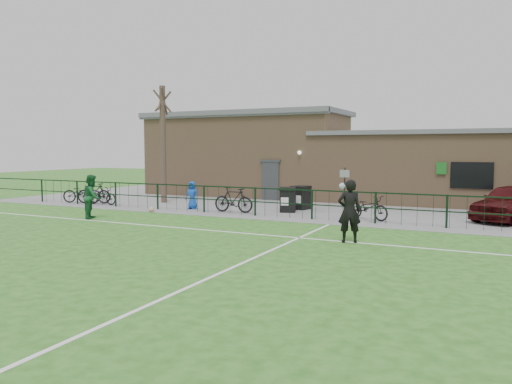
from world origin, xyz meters
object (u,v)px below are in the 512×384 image
at_px(bare_tree, 163,145).
at_px(bicycle_a, 82,193).
at_px(bicycle_b, 94,193).
at_px(bicycle_d, 233,200).
at_px(wheelie_bin_right, 301,199).
at_px(bicycle_e, 368,207).
at_px(sign_post, 345,192).
at_px(car_maroon, 511,202).
at_px(bicycle_c, 102,195).
at_px(wheelie_bin_left, 288,201).
at_px(ball_ground, 152,210).
at_px(spectator_child, 192,195).
at_px(outfield_player, 92,197).

distance_m(bare_tree, bicycle_a, 4.88).
relative_size(bicycle_b, bicycle_d, 0.97).
distance_m(wheelie_bin_right, bicycle_e, 4.10).
distance_m(sign_post, bicycle_a, 13.65).
bearing_deg(car_maroon, bicycle_b, -147.89).
relative_size(bare_tree, bicycle_c, 3.47).
distance_m(wheelie_bin_left, bicycle_b, 10.26).
bearing_deg(sign_post, wheelie_bin_left, 175.18).
xyz_separation_m(bicycle_b, ball_ground, (4.79, -1.50, -0.45)).
bearing_deg(spectator_child, outfield_player, -119.64).
bearing_deg(car_maroon, spectator_child, -145.79).
distance_m(wheelie_bin_left, ball_ground, 6.04).
bearing_deg(spectator_child, car_maroon, 4.29).
bearing_deg(bare_tree, bicycle_e, -8.41).
bearing_deg(bicycle_e, outfield_player, 136.38).
bearing_deg(sign_post, bicycle_a, -175.93).
bearing_deg(car_maroon, wheelie_bin_left, -146.96).
height_order(spectator_child, ball_ground, spectator_child).
bearing_deg(ball_ground, bare_tree, 118.47).
bearing_deg(bicycle_c, bare_tree, -46.74).
xyz_separation_m(bicycle_a, bicycle_b, (0.80, 0.02, 0.03)).
bearing_deg(bicycle_b, wheelie_bin_right, -93.89).
bearing_deg(bicycle_e, wheelie_bin_left, 100.20).
bearing_deg(bicycle_c, bicycle_a, 82.26).
xyz_separation_m(wheelie_bin_right, outfield_player, (-6.54, -6.36, 0.37)).
height_order(bicycle_a, outfield_player, outfield_player).
xyz_separation_m(bicycle_b, spectator_child, (5.78, 0.25, 0.10)).
distance_m(wheelie_bin_left, spectator_child, 4.51).
height_order(wheelie_bin_right, bicycle_d, bicycle_d).
xyz_separation_m(bicycle_a, ball_ground, (5.59, -1.48, -0.42)).
bearing_deg(wheelie_bin_left, sign_post, -21.66).
bearing_deg(car_maroon, ball_ground, -139.71).
xyz_separation_m(bare_tree, wheelie_bin_left, (7.27, -0.77, -2.48)).
relative_size(bicycle_b, ball_ground, 7.67).
height_order(bicycle_b, spectator_child, spectator_child).
bearing_deg(wheelie_bin_left, bicycle_a, 169.33).
height_order(bicycle_b, ball_ground, bicycle_b).
bearing_deg(wheelie_bin_right, bicycle_e, -17.01).
height_order(wheelie_bin_left, outfield_player, outfield_player).
xyz_separation_m(bicycle_c, ball_ground, (4.06, -1.30, -0.36)).
bearing_deg(bicycle_e, bicycle_b, 114.35).
relative_size(wheelie_bin_right, outfield_player, 0.56).
xyz_separation_m(sign_post, car_maroon, (6.19, 1.50, -0.28)).
distance_m(bicycle_c, outfield_player, 4.96).
xyz_separation_m(wheelie_bin_left, bicycle_c, (-9.47, -1.37, -0.04)).
xyz_separation_m(wheelie_bin_right, bicycle_d, (-2.24, -2.38, 0.06)).
bearing_deg(spectator_child, wheelie_bin_left, 6.59).
height_order(wheelie_bin_right, ball_ground, wheelie_bin_right).
relative_size(sign_post, bicycle_c, 1.16).
bearing_deg(sign_post, bicycle_d, -167.75).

